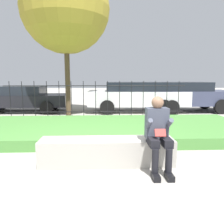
# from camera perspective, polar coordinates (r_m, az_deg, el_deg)

# --- Properties ---
(ground_plane) EXTENTS (60.00, 60.00, 0.00)m
(ground_plane) POSITION_cam_1_polar(r_m,az_deg,el_deg) (4.22, -6.24, -13.41)
(ground_plane) COLOR #A8A399
(stone_bench) EXTENTS (2.46, 0.51, 0.48)m
(stone_bench) POSITION_cam_1_polar(r_m,az_deg,el_deg) (4.13, -1.31, -10.63)
(stone_bench) COLOR #ADA89E
(stone_bench) RESTS_ON ground_plane
(person_seated_reader) EXTENTS (0.42, 0.73, 1.28)m
(person_seated_reader) POSITION_cam_1_polar(r_m,az_deg,el_deg) (3.83, 11.94, -4.76)
(person_seated_reader) COLOR black
(person_seated_reader) RESTS_ON ground_plane
(grass_berm) EXTENTS (8.92, 3.15, 0.26)m
(grass_berm) POSITION_cam_1_polar(r_m,az_deg,el_deg) (6.35, -4.90, -4.46)
(grass_berm) COLOR #4C893D
(grass_berm) RESTS_ON ground_plane
(iron_fence) EXTENTS (6.92, 0.03, 1.47)m
(iron_fence) POSITION_cam_1_polar(r_m,az_deg,el_deg) (8.42, -4.31, 3.26)
(iron_fence) COLOR black
(iron_fence) RESTS_ON ground_plane
(car_parked_right) EXTENTS (4.16, 1.86, 1.40)m
(car_parked_right) POSITION_cam_1_polar(r_m,az_deg,el_deg) (10.97, 18.72, 4.08)
(car_parked_right) COLOR #383D56
(car_parked_right) RESTS_ON ground_plane
(car_parked_center) EXTENTS (4.62, 1.99, 1.40)m
(car_parked_center) POSITION_cam_1_polar(r_m,az_deg,el_deg) (10.39, 6.39, 4.24)
(car_parked_center) COLOR silver
(car_parked_center) RESTS_ON ground_plane
(car_parked_left) EXTENTS (4.30, 1.89, 1.21)m
(car_parked_left) POSITION_cam_1_polar(r_m,az_deg,el_deg) (11.13, -22.65, 3.42)
(car_parked_left) COLOR black
(car_parked_left) RESTS_ON ground_plane
(tree_behind_fence) EXTENTS (3.54, 3.54, 6.10)m
(tree_behind_fence) POSITION_cam_1_polar(r_m,az_deg,el_deg) (9.80, -12.07, 24.91)
(tree_behind_fence) COLOR #4C3D28
(tree_behind_fence) RESTS_ON ground_plane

